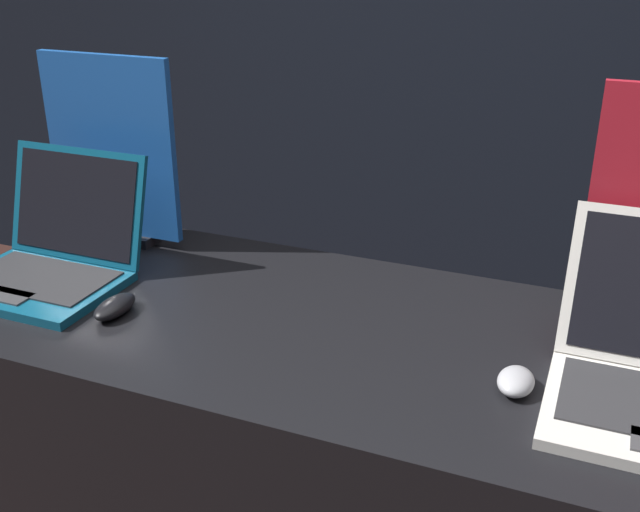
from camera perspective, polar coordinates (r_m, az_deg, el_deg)
wall_back at (r=3.06m, az=13.67°, el=18.01°), size 8.00×0.05×2.80m
display_counter at (r=1.79m, az=0.50°, el=-18.53°), size 1.75×0.69×0.93m
laptop_front at (r=1.79m, az=-19.76°, el=0.24°), size 0.36×0.35×0.27m
mouse_front at (r=1.60m, az=-15.36°, el=-3.74°), size 0.06×0.12×0.04m
promo_stand_front at (r=1.92m, az=-15.57°, el=7.39°), size 0.36×0.07×0.47m
mouse_back at (r=1.35m, az=14.70°, el=-9.22°), size 0.06×0.09×0.04m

